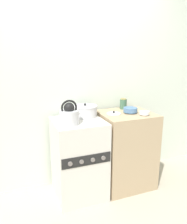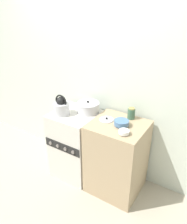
{
  "view_description": "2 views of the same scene",
  "coord_description": "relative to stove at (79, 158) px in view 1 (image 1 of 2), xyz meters",
  "views": [
    {
      "loc": [
        -0.66,
        -1.9,
        1.59
      ],
      "look_at": [
        0.19,
        0.3,
        0.98
      ],
      "focal_mm": 35.0,
      "sensor_mm": 36.0,
      "label": 1
    },
    {
      "loc": [
        1.51,
        -1.65,
        2.13
      ],
      "look_at": [
        0.28,
        0.28,
        1.0
      ],
      "focal_mm": 35.0,
      "sensor_mm": 36.0,
      "label": 2
    }
  ],
  "objects": [
    {
      "name": "enamel_bowl",
      "position": [
        0.65,
        -0.0,
        0.51
      ],
      "size": [
        0.16,
        0.16,
        0.06
      ],
      "color": "#4C729E",
      "rests_on": "counter"
    },
    {
      "name": "kettle",
      "position": [
        -0.12,
        -0.1,
        0.55
      ],
      "size": [
        0.24,
        0.2,
        0.26
      ],
      "color": "silver",
      "rests_on": "stove"
    },
    {
      "name": "storage_jar",
      "position": [
        0.67,
        0.21,
        0.54
      ],
      "size": [
        0.09,
        0.09,
        0.13
      ],
      "color": "#3F664C",
      "rests_on": "counter"
    },
    {
      "name": "ground_plane",
      "position": [
        0.0,
        -0.27,
        -0.45
      ],
      "size": [
        12.0,
        12.0,
        0.0
      ],
      "primitive_type": "plane",
      "color": "#B2A893"
    },
    {
      "name": "cooking_pot",
      "position": [
        0.12,
        0.12,
        0.52
      ],
      "size": [
        0.28,
        0.28,
        0.16
      ],
      "color": "silver",
      "rests_on": "stove"
    },
    {
      "name": "wall_back",
      "position": [
        0.0,
        0.37,
        0.8
      ],
      "size": [
        7.0,
        0.06,
        2.5
      ],
      "color": "silver",
      "rests_on": "ground_plane"
    },
    {
      "name": "loose_pot_lid",
      "position": [
        0.44,
        0.03,
        0.48
      ],
      "size": [
        0.17,
        0.17,
        0.03
      ],
      "color": "silver",
      "rests_on": "counter"
    },
    {
      "name": "counter",
      "position": [
        0.61,
        0.01,
        0.01
      ],
      "size": [
        0.62,
        0.57,
        0.93
      ],
      "color": "tan",
      "rests_on": "ground_plane"
    },
    {
      "name": "stove",
      "position": [
        0.0,
        0.0,
        0.0
      ],
      "size": [
        0.55,
        0.57,
        0.9
      ],
      "color": "beige",
      "rests_on": "ground_plane"
    },
    {
      "name": "small_ceramic_bowl",
      "position": [
        0.75,
        -0.15,
        0.5
      ],
      "size": [
        0.11,
        0.11,
        0.05
      ],
      "color": "white",
      "rests_on": "counter"
    }
  ]
}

